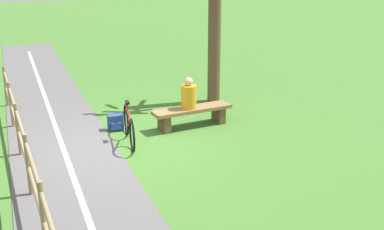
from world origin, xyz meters
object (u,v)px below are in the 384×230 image
person_seated (189,95)px  bicycle (129,126)px  tree_mid_field (215,17)px  bench (192,113)px  backpack (115,122)px

person_seated → bicycle: (1.51, 0.54, -0.40)m
person_seated → tree_mid_field: tree_mid_field is taller
bench → backpack: size_ratio=5.37×
bicycle → person_seated: bearing=114.3°
bicycle → tree_mid_field: tree_mid_field is taller
bicycle → tree_mid_field: 4.18m
bench → tree_mid_field: (-1.25, -1.80, 1.99)m
bicycle → backpack: bearing=-166.3°
bench → person_seated: size_ratio=2.69×
tree_mid_field → bicycle: bearing=39.6°
person_seated → backpack: 1.79m
backpack → person_seated: bearing=168.0°
bench → backpack: bench is taller
bench → backpack: (1.74, -0.34, -0.14)m
bicycle → backpack: (0.14, -0.89, -0.19)m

